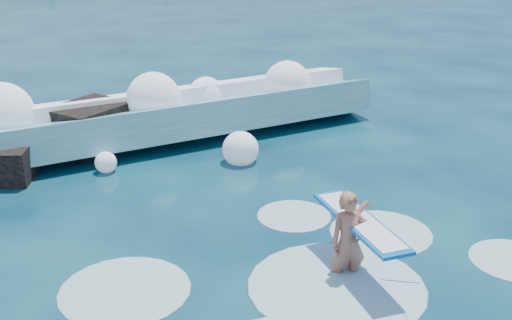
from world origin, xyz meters
name	(u,v)px	position (x,y,z in m)	size (l,w,h in m)	color
ground	(237,268)	(0.00, 0.00, 0.00)	(200.00, 200.00, 0.00)	#061F37
breaking_wave	(54,134)	(-1.61, 7.75, 0.58)	(19.15, 2.93, 1.65)	teal
surfer_with_board	(351,238)	(1.72, -1.16, 0.72)	(1.19, 3.08, 1.96)	#A4604C
wave_spray	(56,117)	(-1.52, 7.60, 1.10)	(15.35, 4.76, 2.24)	white
surf_foam	(311,280)	(0.98, -1.03, 0.00)	(8.88, 5.94, 0.16)	silver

